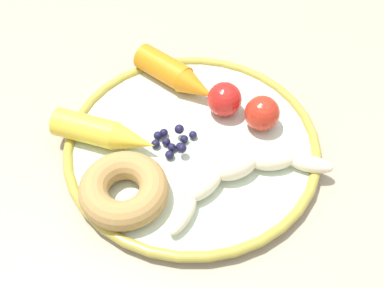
{
  "coord_description": "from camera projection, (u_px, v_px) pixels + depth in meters",
  "views": [
    {
      "loc": [
        0.04,
        -0.38,
        1.21
      ],
      "look_at": [
        -0.0,
        -0.01,
        0.75
      ],
      "focal_mm": 46.1,
      "sensor_mm": 36.0,
      "label": 1
    }
  ],
  "objects": [
    {
      "name": "dining_table",
      "position": [
        193.0,
        187.0,
        0.69
      ],
      "size": [
        1.17,
        0.71,
        0.74
      ],
      "color": "tan",
      "rests_on": "ground_plane"
    },
    {
      "name": "plate",
      "position": [
        192.0,
        145.0,
        0.6
      ],
      "size": [
        0.31,
        0.31,
        0.02
      ],
      "color": "silver",
      "rests_on": "dining_table"
    },
    {
      "name": "banana",
      "position": [
        240.0,
        175.0,
        0.55
      ],
      "size": [
        0.19,
        0.13,
        0.03
      ],
      "color": "beige",
      "rests_on": "plate"
    },
    {
      "name": "carrot_orange",
      "position": [
        178.0,
        76.0,
        0.65
      ],
      "size": [
        0.12,
        0.1,
        0.04
      ],
      "color": "orange",
      "rests_on": "plate"
    },
    {
      "name": "carrot_yellow",
      "position": [
        105.0,
        133.0,
        0.58
      ],
      "size": [
        0.13,
        0.06,
        0.03
      ],
      "color": "yellow",
      "rests_on": "plate"
    },
    {
      "name": "donut",
      "position": [
        124.0,
        190.0,
        0.53
      ],
      "size": [
        0.14,
        0.14,
        0.03
      ],
      "primitive_type": "torus",
      "rotation": [
        0.0,
        0.0,
        0.98
      ],
      "color": "#B08748",
      "rests_on": "plate"
    },
    {
      "name": "blueberry_pile",
      "position": [
        173.0,
        141.0,
        0.59
      ],
      "size": [
        0.05,
        0.05,
        0.02
      ],
      "color": "#191638",
      "rests_on": "plate"
    },
    {
      "name": "tomato_near",
      "position": [
        262.0,
        113.0,
        0.6
      ],
      "size": [
        0.04,
        0.04,
        0.04
      ],
      "primitive_type": "sphere",
      "color": "red",
      "rests_on": "plate"
    },
    {
      "name": "tomato_mid",
      "position": [
        224.0,
        99.0,
        0.61
      ],
      "size": [
        0.04,
        0.04,
        0.04
      ],
      "primitive_type": "sphere",
      "color": "red",
      "rests_on": "plate"
    }
  ]
}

